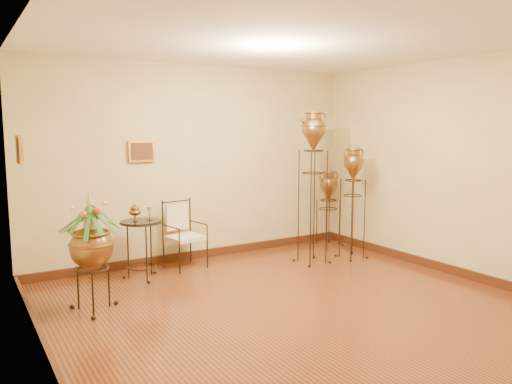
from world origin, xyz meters
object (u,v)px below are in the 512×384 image
amphora_tall (313,186)px  planter_urn (91,242)px  side_table (142,248)px  amphora_mid (353,202)px  armchair (185,235)px

amphora_tall → planter_urn: amphora_tall is taller
amphora_tall → side_table: bearing=167.4°
amphora_mid → armchair: size_ratio=1.79×
planter_urn → armchair: (1.48, 1.01, -0.28)m
planter_urn → armchair: bearing=34.3°
amphora_mid → side_table: size_ratio=1.73×
amphora_tall → amphora_mid: 0.73m
armchair → planter_urn: bearing=-155.5°
amphora_tall → side_table: amphora_tall is taller
side_table → armchair: bearing=14.7°
amphora_tall → amphora_mid: amphora_tall is taller
side_table → amphora_mid: bearing=-11.6°
amphora_mid → armchair: amphora_mid is taller
amphora_tall → side_table: size_ratio=2.28×
amphora_mid → side_table: 3.08m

